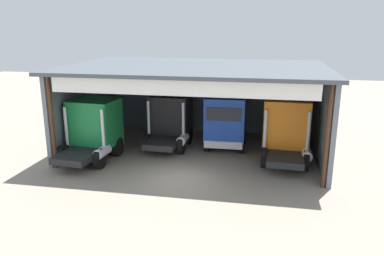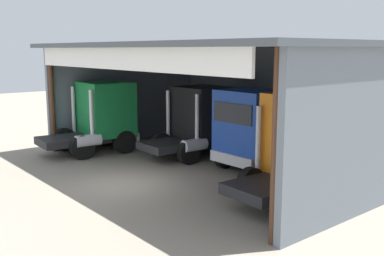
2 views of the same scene
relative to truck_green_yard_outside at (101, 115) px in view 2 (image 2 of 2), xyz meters
The scene contains 8 objects.
ground_plane 6.29m from the truck_green_yard_outside, 19.74° to the right, with size 80.00×80.00×0.00m, color gray.
workshop_shed 6.96m from the truck_green_yard_outside, 32.31° to the left, with size 15.42×10.11×5.37m.
truck_green_yard_outside is the anchor object (origin of this frame).
truck_black_center_bay 4.98m from the truck_green_yard_outside, 39.13° to the left, with size 2.68×4.47×3.34m.
truck_blue_right_bay 8.08m from the truck_green_yard_outside, 23.22° to the left, with size 2.65×4.27×3.45m.
truck_orange_center_right_bay 11.28m from the truck_green_yard_outside, ahead, with size 2.77×4.85×3.64m.
oil_drum 6.92m from the truck_green_yard_outside, 75.23° to the left, with size 0.58×0.58×0.88m, color gold.
tool_cart 6.25m from the truck_green_yard_outside, 71.93° to the left, with size 0.90×0.60×1.00m, color #1E59A5.
Camera 2 is at (14.40, -8.65, 5.10)m, focal length 41.86 mm.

